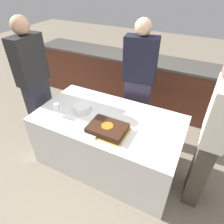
{
  "coord_description": "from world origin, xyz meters",
  "views": [
    {
      "loc": [
        0.88,
        -1.63,
        2.16
      ],
      "look_at": [
        0.05,
        0.0,
        0.84
      ],
      "focal_mm": 32.0,
      "sensor_mm": 36.0,
      "label": 1
    }
  ],
  "objects_px": {
    "cake": "(107,129)",
    "wine_glass": "(57,108)",
    "plate_stack": "(83,108)",
    "person_seated_left": "(35,84)",
    "person_cutting_cake": "(139,83)",
    "person_seated_right": "(211,140)"
  },
  "relations": [
    {
      "from": "cake",
      "to": "wine_glass",
      "type": "xyz_separation_m",
      "value": [
        -0.66,
        -0.01,
        0.07
      ]
    },
    {
      "from": "plate_stack",
      "to": "wine_glass",
      "type": "distance_m",
      "value": 0.3
    },
    {
      "from": "plate_stack",
      "to": "wine_glass",
      "type": "xyz_separation_m",
      "value": [
        -0.21,
        -0.21,
        0.06
      ]
    },
    {
      "from": "plate_stack",
      "to": "wine_glass",
      "type": "relative_size",
      "value": 1.41
    },
    {
      "from": "person_seated_left",
      "to": "wine_glass",
      "type": "bearing_deg",
      "value": -112.41
    },
    {
      "from": "plate_stack",
      "to": "person_cutting_cake",
      "type": "height_order",
      "value": "person_cutting_cake"
    },
    {
      "from": "person_cutting_cake",
      "to": "person_seated_right",
      "type": "distance_m",
      "value": 1.21
    },
    {
      "from": "plate_stack",
      "to": "person_seated_left",
      "type": "distance_m",
      "value": 0.76
    },
    {
      "from": "person_cutting_cake",
      "to": "cake",
      "type": "bearing_deg",
      "value": 81.38
    },
    {
      "from": "cake",
      "to": "person_seated_right",
      "type": "relative_size",
      "value": 0.26
    },
    {
      "from": "wine_glass",
      "to": "person_seated_right",
      "type": "height_order",
      "value": "person_seated_right"
    },
    {
      "from": "cake",
      "to": "wine_glass",
      "type": "height_order",
      "value": "wine_glass"
    },
    {
      "from": "person_seated_left",
      "to": "person_seated_right",
      "type": "distance_m",
      "value": 2.18
    },
    {
      "from": "cake",
      "to": "person_seated_left",
      "type": "distance_m",
      "value": 1.22
    },
    {
      "from": "cake",
      "to": "person_cutting_cake",
      "type": "xyz_separation_m",
      "value": [
        0.0,
        0.91,
        0.11
      ]
    },
    {
      "from": "wine_glass",
      "to": "person_seated_left",
      "type": "bearing_deg",
      "value": 157.59
    },
    {
      "from": "plate_stack",
      "to": "person_seated_left",
      "type": "relative_size",
      "value": 0.13
    },
    {
      "from": "cake",
      "to": "plate_stack",
      "type": "height_order",
      "value": "plate_stack"
    },
    {
      "from": "person_seated_left",
      "to": "person_seated_right",
      "type": "height_order",
      "value": "person_seated_left"
    },
    {
      "from": "plate_stack",
      "to": "person_seated_right",
      "type": "height_order",
      "value": "person_seated_right"
    },
    {
      "from": "wine_glass",
      "to": "person_seated_left",
      "type": "xyz_separation_m",
      "value": [
        -0.54,
        0.22,
        0.07
      ]
    },
    {
      "from": "person_seated_left",
      "to": "cake",
      "type": "bearing_deg",
      "value": -100.07
    }
  ]
}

